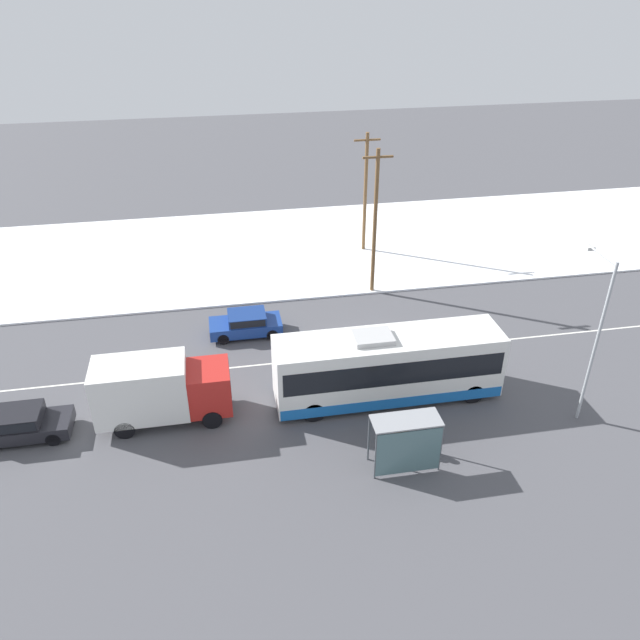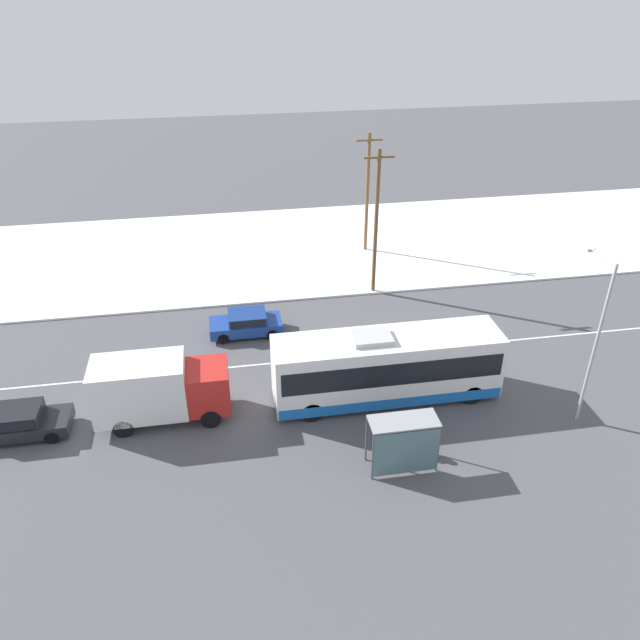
# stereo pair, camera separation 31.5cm
# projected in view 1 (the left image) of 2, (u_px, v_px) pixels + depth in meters

# --- Properties ---
(ground_plane) EXTENTS (120.00, 120.00, 0.00)m
(ground_plane) POSITION_uv_depth(u_px,v_px,m) (360.00, 355.00, 33.44)
(ground_plane) COLOR #4C4C51
(snow_lot) EXTENTS (80.00, 15.80, 0.12)m
(snow_lot) POSITION_uv_depth(u_px,v_px,m) (314.00, 246.00, 45.76)
(snow_lot) COLOR white
(snow_lot) RESTS_ON ground_plane
(lane_marking_center) EXTENTS (60.00, 0.12, 0.00)m
(lane_marking_center) POSITION_uv_depth(u_px,v_px,m) (360.00, 355.00, 33.44)
(lane_marking_center) COLOR silver
(lane_marking_center) RESTS_ON ground_plane
(city_bus) EXTENTS (10.71, 2.57, 3.61)m
(city_bus) POSITION_uv_depth(u_px,v_px,m) (388.00, 367.00, 29.38)
(city_bus) COLOR white
(city_bus) RESTS_ON ground_plane
(box_truck) EXTENTS (6.01, 2.30, 3.11)m
(box_truck) POSITION_uv_depth(u_px,v_px,m) (159.00, 389.00, 27.97)
(box_truck) COLOR silver
(box_truck) RESTS_ON ground_plane
(sedan_car) EXTENTS (4.01, 1.80, 1.36)m
(sedan_car) POSITION_uv_depth(u_px,v_px,m) (246.00, 323.00, 34.87)
(sedan_car) COLOR navy
(sedan_car) RESTS_ON ground_plane
(parked_car_near_truck) EXTENTS (4.37, 1.80, 1.40)m
(parked_car_near_truck) POSITION_uv_depth(u_px,v_px,m) (18.00, 423.00, 27.34)
(parked_car_near_truck) COLOR black
(parked_car_near_truck) RESTS_ON ground_plane
(pedestrian_at_stop) EXTENTS (0.66, 0.29, 1.82)m
(pedestrian_at_stop) POSITION_uv_depth(u_px,v_px,m) (402.00, 428.00, 26.53)
(pedestrian_at_stop) COLOR #23232D
(pedestrian_at_stop) RESTS_ON ground_plane
(bus_shelter) EXTENTS (2.82, 1.20, 2.40)m
(bus_shelter) POSITION_uv_depth(u_px,v_px,m) (407.00, 438.00, 25.14)
(bus_shelter) COLOR gray
(bus_shelter) RESTS_ON ground_plane
(streetlamp) EXTENTS (0.36, 2.47, 7.91)m
(streetlamp) POSITION_uv_depth(u_px,v_px,m) (595.00, 321.00, 26.78)
(streetlamp) COLOR #9EA3A8
(streetlamp) RESTS_ON ground_plane
(utility_pole_roadside) EXTENTS (1.80, 0.24, 9.12)m
(utility_pole_roadside) POSITION_uv_depth(u_px,v_px,m) (375.00, 221.00, 37.34)
(utility_pole_roadside) COLOR brown
(utility_pole_roadside) RESTS_ON ground_plane
(utility_pole_snowlot) EXTENTS (1.80, 0.24, 8.46)m
(utility_pole_snowlot) POSITION_uv_depth(u_px,v_px,m) (365.00, 192.00, 43.08)
(utility_pole_snowlot) COLOR brown
(utility_pole_snowlot) RESTS_ON ground_plane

